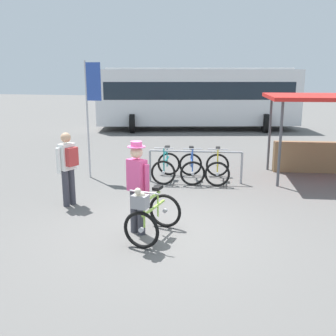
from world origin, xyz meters
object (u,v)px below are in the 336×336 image
racked_bike_yellow (217,168)px  pedestrian_with_backpack (68,164)px  banner_flag (91,98)px  racked_bike_blue (192,167)px  featured_bicycle (151,214)px  person_with_featured_bike (137,184)px  bus_distant (197,95)px  market_stall (320,127)px  racked_bike_teal (166,167)px

racked_bike_yellow → pedestrian_with_backpack: bearing=-139.2°
racked_bike_yellow → banner_flag: (-3.42, -0.29, 1.86)m
racked_bike_blue → featured_bicycle: size_ratio=0.97×
person_with_featured_bike → bus_distant: bearing=92.8°
racked_bike_yellow → market_stall: 3.17m
featured_bicycle → banner_flag: size_ratio=0.39×
racked_bike_blue → banner_flag: size_ratio=0.38×
racked_bike_teal → person_with_featured_bike: (0.24, -3.73, 0.58)m
pedestrian_with_backpack → bus_distant: bus_distant is taller
person_with_featured_bike → pedestrian_with_backpack: bearing=147.5°
bus_distant → market_stall: bus_distant is taller
featured_bicycle → market_stall: market_stall is taller
bus_distant → banner_flag: (-1.59, -10.17, 0.49)m
racked_bike_blue → featured_bicycle: (-0.15, -4.04, 0.12)m
racked_bike_teal → racked_bike_yellow: bearing=5.5°
racked_bike_blue → market_stall: (3.45, 1.26, 1.03)m
bus_distant → banner_flag: bearing=-98.9°
racked_bike_yellow → racked_bike_blue: bearing=-174.5°
market_stall → pedestrian_with_backpack: bearing=-146.6°
person_with_featured_bike → bus_distant: 13.79m
racked_bike_teal → racked_bike_blue: size_ratio=0.93×
racked_bike_yellow → pedestrian_with_backpack: pedestrian_with_backpack is taller
pedestrian_with_backpack → person_with_featured_bike: bearing=-32.5°
racked_bike_blue → person_with_featured_bike: person_with_featured_bike is taller
banner_flag → market_stall: bearing=13.5°
racked_bike_yellow → bus_distant: 10.14m
pedestrian_with_backpack → banner_flag: 2.71m
featured_bicycle → pedestrian_with_backpack: bearing=146.7°
racked_bike_blue → racked_bike_yellow: size_ratio=1.05×
racked_bike_teal → featured_bicycle: (0.55, -3.97, 0.12)m
racked_bike_blue → bus_distant: 10.11m
racked_bike_blue → racked_bike_yellow: 0.70m
racked_bike_teal → market_stall: size_ratio=0.34×
racked_bike_teal → pedestrian_with_backpack: (-1.67, -2.51, 0.57)m
featured_bicycle → racked_bike_blue: bearing=87.9°
person_with_featured_bike → pedestrian_with_backpack: 2.27m
racked_bike_blue → bus_distant: (-1.13, 9.95, 1.37)m
racked_bike_blue → bus_distant: bus_distant is taller
racked_bike_teal → racked_bike_blue: (0.70, 0.07, 0.00)m
racked_bike_blue → person_with_featured_bike: size_ratio=0.70×
person_with_featured_bike → market_stall: size_ratio=0.52×
market_stall → person_with_featured_bike: bearing=-127.7°
person_with_featured_bike → banner_flag: banner_flag is taller
person_with_featured_bike → banner_flag: size_ratio=0.54×
racked_bike_blue → banner_flag: (-2.73, -0.22, 1.86)m
racked_bike_teal → pedestrian_with_backpack: pedestrian_with_backpack is taller
racked_bike_yellow → market_stall: bearing=23.4°
market_stall → racked_bike_blue: bearing=-160.0°
racked_bike_blue → bus_distant: bearing=96.5°
racked_bike_yellow → pedestrian_with_backpack: (-3.07, -2.65, 0.57)m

